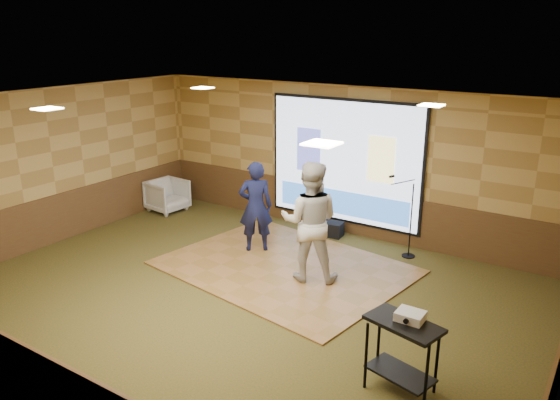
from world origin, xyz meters
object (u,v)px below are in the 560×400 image
Objects in this scene: player_left at (256,206)px; player_right at (310,221)px; banquet_chair at (167,196)px; duffel_bag at (331,229)px; projector_screen at (344,163)px; projector at (410,316)px; dance_floor at (284,267)px; mic_stand at (407,231)px; av_table at (402,344)px.

player_right is at bearing 121.82° from player_left.
banquet_chair is 1.71× the size of duffel_bag.
projector is (2.97, -4.18, -0.53)m from projector_screen.
mic_stand is at bearing 46.63° from dance_floor.
duffel_bag is at bearing 154.21° from mic_stand.
player_left is 4.58m from av_table.
player_left reaches higher than duffel_bag.
projector_screen is 10.76× the size of projector.
player_right is at bearing 141.96° from projector.
banquet_chair is (-6.93, 3.30, -0.25)m from av_table.
mic_stand is at bearing -78.95° from banquet_chair.
mic_stand is 1.89× the size of banquet_chair.
projector_screen reaches higher than mic_stand.
player_right reaches higher than player_left.
duffel_bag is at bearing 128.23° from projector.
av_table is at bearing -52.67° from duffel_bag.
banquet_chair reaches higher than duffel_bag.
projector_screen is at bearing -155.65° from player_left.
duffel_bag is at bearing -106.07° from projector_screen.
mic_stand is (1.00, 1.85, -0.54)m from player_right.
mic_stand is (-1.37, 3.81, -0.12)m from av_table.
player_right is at bearing -139.12° from mic_stand.
av_table is (3.84, -2.49, -0.27)m from player_left.
player_right reaches higher than dance_floor.
banquet_chair is at bearing -170.47° from duffel_bag.
av_table is (2.97, -2.13, 0.60)m from dance_floor.
projector reaches higher than dance_floor.
player_right is at bearing -100.54° from banquet_chair.
player_right is 2.25× the size of av_table.
duffel_bag is (-0.09, -0.30, -1.33)m from projector_screen.
av_table is at bearing -35.61° from dance_floor.
dance_floor is 5.04× the size of banquet_chair.
projector_screen reaches higher than projector.
projector_screen is at bearing -70.74° from banquet_chair.
projector is 0.38× the size of banquet_chair.
projector reaches higher than duffel_bag.
player_left is 1.84m from duffel_bag.
duffel_bag is at bearing 91.64° from dance_floor.
player_left is at bearing 148.15° from projector.
player_right is 2.51× the size of banquet_chair.
duffel_bag is at bearing -74.67° from banquet_chair.
banquet_chair is 3.97m from duffel_bag.
duffel_bag is (-0.05, 1.83, 0.13)m from dance_floor.
projector_screen is 2.40m from player_right.
av_table is 7.69m from banquet_chair.
projector_screen is 7.09× the size of duffel_bag.
duffel_bag is at bearing -95.78° from player_right.
mic_stand is at bearing 109.80° from av_table.
banquet_chair is (-6.97, 3.22, -0.58)m from projector.
banquet_chair is (-4.56, 1.34, -0.67)m from player_right.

